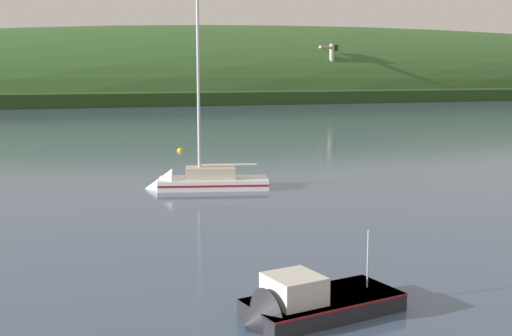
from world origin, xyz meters
TOP-DOWN VIEW (x-y plane):
  - far_shoreline_hill at (78.15, 201.95)m, footprint 609.25×108.68m
  - dockside_crane at (64.51, 167.11)m, footprint 8.64×7.08m
  - sailboat_near_mooring at (-9.89, 38.95)m, footprint 9.27×5.13m
  - fishing_boat_moored at (-12.83, 13.54)m, footprint 6.21×3.42m
  - mooring_buoy_off_fishing_boat at (-5.88, 61.24)m, footprint 0.73×0.73m

SIDE VIEW (x-z plane):
  - mooring_buoy_off_fishing_boat at x=-5.88m, z-range -0.41..0.41m
  - far_shoreline_hill at x=78.15m, z-range -23.74..23.96m
  - sailboat_near_mooring at x=-9.89m, z-range -7.08..7.60m
  - fishing_boat_moored at x=-12.83m, z-range -1.51..2.19m
  - dockside_crane at x=64.51m, z-range -0.74..15.64m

